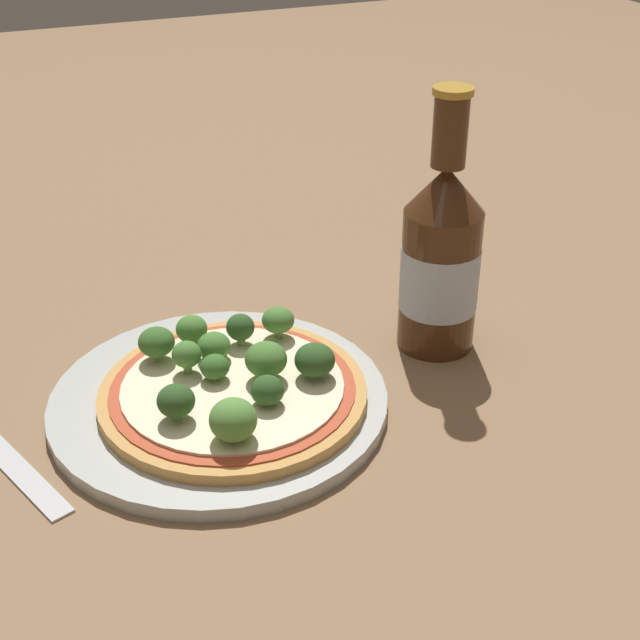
# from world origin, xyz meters

# --- Properties ---
(ground_plane) EXTENTS (3.00, 3.00, 0.00)m
(ground_plane) POSITION_xyz_m (0.00, 0.00, 0.00)
(ground_plane) COLOR #846647
(plate) EXTENTS (0.28, 0.28, 0.01)m
(plate) POSITION_xyz_m (0.02, -0.01, 0.01)
(plate) COLOR #B2B7B2
(plate) RESTS_ON ground_plane
(pizza) EXTENTS (0.22, 0.22, 0.01)m
(pizza) POSITION_xyz_m (0.03, -0.02, 0.02)
(pizza) COLOR tan
(pizza) RESTS_ON plate
(broccoli_floret_0) EXTENTS (0.03, 0.03, 0.03)m
(broccoli_floret_0) POSITION_xyz_m (-0.02, -0.05, 0.04)
(broccoli_floret_0) COLOR #7A9E5B
(broccoli_floret_0) RESTS_ON pizza
(broccoli_floret_1) EXTENTS (0.03, 0.03, 0.03)m
(broccoli_floret_1) POSITION_xyz_m (0.02, 0.05, 0.04)
(broccoli_floret_1) COLOR #7A9E5B
(broccoli_floret_1) RESTS_ON pizza
(broccoli_floret_2) EXTENTS (0.03, 0.03, 0.03)m
(broccoli_floret_2) POSITION_xyz_m (0.06, -0.02, 0.04)
(broccoli_floret_2) COLOR #7A9E5B
(broccoli_floret_2) RESTS_ON pizza
(broccoli_floret_3) EXTENTS (0.03, 0.03, 0.03)m
(broccoli_floret_3) POSITION_xyz_m (-0.02, 0.04, 0.04)
(broccoli_floret_3) COLOR #7A9E5B
(broccoli_floret_3) RESTS_ON pizza
(broccoli_floret_4) EXTENTS (0.02, 0.02, 0.02)m
(broccoli_floret_4) POSITION_xyz_m (0.02, -0.01, 0.04)
(broccoli_floret_4) COLOR #7A9E5B
(broccoli_floret_4) RESTS_ON pizza
(broccoli_floret_5) EXTENTS (0.03, 0.03, 0.03)m
(broccoli_floret_5) POSITION_xyz_m (0.09, -0.04, 0.04)
(broccoli_floret_5) COLOR #7A9E5B
(broccoli_floret_5) RESTS_ON pizza
(broccoli_floret_6) EXTENTS (0.04, 0.04, 0.03)m
(broccoli_floret_6) POSITION_xyz_m (0.01, -0.09, 0.04)
(broccoli_floret_6) COLOR #7A9E5B
(broccoli_floret_6) RESTS_ON pizza
(broccoli_floret_7) EXTENTS (0.03, 0.03, 0.02)m
(broccoli_floret_7) POSITION_xyz_m (0.03, 0.02, 0.04)
(broccoli_floret_7) COLOR #7A9E5B
(broccoli_floret_7) RESTS_ON pizza
(broccoli_floret_8) EXTENTS (0.03, 0.03, 0.02)m
(broccoli_floret_8) POSITION_xyz_m (0.04, -0.06, 0.04)
(broccoli_floret_8) COLOR #7A9E5B
(broccoli_floret_8) RESTS_ON pizza
(broccoli_floret_9) EXTENTS (0.03, 0.03, 0.03)m
(broccoli_floret_9) POSITION_xyz_m (0.09, 0.03, 0.04)
(broccoli_floret_9) COLOR #7A9E5B
(broccoli_floret_9) RESTS_ON pizza
(broccoli_floret_10) EXTENTS (0.02, 0.02, 0.03)m
(broccoli_floret_10) POSITION_xyz_m (-0.00, 0.01, 0.04)
(broccoli_floret_10) COLOR #7A9E5B
(broccoli_floret_10) RESTS_ON pizza
(broccoli_floret_11) EXTENTS (0.02, 0.02, 0.03)m
(broccoli_floret_11) POSITION_xyz_m (0.05, 0.04, 0.04)
(broccoli_floret_11) COLOR #7A9E5B
(broccoli_floret_11) RESTS_ON pizza
(beer_bottle) EXTENTS (0.07, 0.07, 0.24)m
(beer_bottle) POSITION_xyz_m (0.23, 0.01, 0.09)
(beer_bottle) COLOR #472814
(beer_bottle) RESTS_ON ground_plane
(fork) EXTENTS (0.07, 0.17, 0.00)m
(fork) POSITION_xyz_m (-0.15, -0.01, 0.00)
(fork) COLOR silver
(fork) RESTS_ON ground_plane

